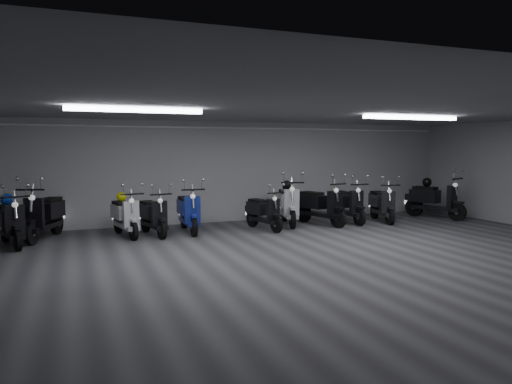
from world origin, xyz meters
name	(u,v)px	position (x,y,z in m)	size (l,w,h in m)	color
floor	(310,260)	(0.00, 0.00, -0.01)	(14.00, 10.00, 0.01)	#3E3E41
ceiling	(312,107)	(0.00, 0.00, 2.80)	(14.00, 10.00, 0.01)	gray
back_wall	(228,172)	(0.00, 5.00, 1.40)	(14.00, 0.01, 2.80)	#9F9FA2
fluor_strip_left	(135,110)	(-3.00, 1.00, 2.74)	(2.40, 0.18, 0.08)	white
fluor_strip_right	(411,118)	(3.00, 1.00, 2.74)	(2.40, 0.18, 0.08)	white
conduit	(229,128)	(0.00, 4.92, 2.62)	(0.05, 0.05, 13.60)	white
scooter_0	(10,214)	(-5.33, 3.30, 0.68)	(0.61, 1.82, 1.36)	black
scooter_1	(44,207)	(-4.70, 3.88, 0.74)	(0.66, 1.98, 1.47)	black
scooter_2	(125,209)	(-2.97, 3.59, 0.65)	(0.58, 1.74, 1.30)	silver
scooter_3	(153,209)	(-2.33, 3.51, 0.64)	(0.57, 1.71, 1.27)	black
scooter_4	(188,205)	(-1.46, 3.64, 0.68)	(0.61, 1.84, 1.37)	navy
scooter_5	(264,206)	(0.41, 3.33, 0.61)	(0.54, 1.63, 1.21)	black
scooter_6	(288,198)	(1.32, 3.84, 0.74)	(0.66, 1.98, 1.47)	silver
scooter_7	(320,199)	(2.10, 3.49, 0.71)	(0.63, 1.90, 1.41)	black
scooter_8	(347,198)	(2.99, 3.61, 0.69)	(0.61, 1.84, 1.37)	black
scooter_9	(382,198)	(4.00, 3.39, 0.67)	(0.60, 1.79, 1.33)	black
scooter_10	(436,193)	(5.83, 3.35, 0.74)	(0.67, 2.00, 1.49)	black
helmet_0	(287,185)	(1.39, 4.11, 1.05)	(0.27, 0.27, 0.27)	black
helmet_1	(122,197)	(-3.02, 3.83, 0.92)	(0.23, 0.23, 0.23)	#BEC10B
helmet_2	(7,200)	(-5.41, 3.55, 0.97)	(0.26, 0.26, 0.26)	navy
helmet_3	(427,182)	(5.73, 3.61, 1.06)	(0.27, 0.27, 0.27)	black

